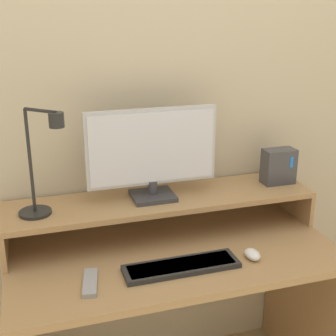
{
  "coord_description": "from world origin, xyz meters",
  "views": [
    {
      "loc": [
        -0.48,
        -1.18,
        1.59
      ],
      "look_at": [
        -0.01,
        0.33,
        1.04
      ],
      "focal_mm": 50.0,
      "sensor_mm": 36.0,
      "label": 1
    }
  ],
  "objects_px": {
    "router_dock": "(279,166)",
    "mouse": "(252,254)",
    "remote_control": "(90,283)",
    "monitor": "(152,152)",
    "desk_lamp": "(42,169)",
    "keyboard": "(181,266)"
  },
  "relations": [
    {
      "from": "router_dock",
      "to": "keyboard",
      "type": "distance_m",
      "value": 0.65
    },
    {
      "from": "mouse",
      "to": "monitor",
      "type": "bearing_deg",
      "value": 133.58
    },
    {
      "from": "router_dock",
      "to": "keyboard",
      "type": "bearing_deg",
      "value": -150.96
    },
    {
      "from": "desk_lamp",
      "to": "monitor",
      "type": "bearing_deg",
      "value": 7.41
    },
    {
      "from": "desk_lamp",
      "to": "remote_control",
      "type": "bearing_deg",
      "value": -65.11
    },
    {
      "from": "monitor",
      "to": "router_dock",
      "type": "distance_m",
      "value": 0.57
    },
    {
      "from": "mouse",
      "to": "desk_lamp",
      "type": "bearing_deg",
      "value": 160.35
    },
    {
      "from": "desk_lamp",
      "to": "mouse",
      "type": "bearing_deg",
      "value": -19.65
    },
    {
      "from": "router_dock",
      "to": "keyboard",
      "type": "height_order",
      "value": "router_dock"
    },
    {
      "from": "desk_lamp",
      "to": "router_dock",
      "type": "relative_size",
      "value": 2.64
    },
    {
      "from": "monitor",
      "to": "mouse",
      "type": "xyz_separation_m",
      "value": [
        0.29,
        -0.3,
        -0.33
      ]
    },
    {
      "from": "desk_lamp",
      "to": "router_dock",
      "type": "bearing_deg",
      "value": 3.26
    },
    {
      "from": "desk_lamp",
      "to": "remote_control",
      "type": "relative_size",
      "value": 2.44
    },
    {
      "from": "router_dock",
      "to": "desk_lamp",
      "type": "bearing_deg",
      "value": -176.74
    },
    {
      "from": "router_dock",
      "to": "mouse",
      "type": "distance_m",
      "value": 0.46
    },
    {
      "from": "keyboard",
      "to": "router_dock",
      "type": "bearing_deg",
      "value": 29.04
    },
    {
      "from": "mouse",
      "to": "remote_control",
      "type": "height_order",
      "value": "mouse"
    },
    {
      "from": "desk_lamp",
      "to": "remote_control",
      "type": "xyz_separation_m",
      "value": [
        0.11,
        -0.25,
        -0.33
      ]
    },
    {
      "from": "monitor",
      "to": "remote_control",
      "type": "distance_m",
      "value": 0.54
    },
    {
      "from": "desk_lamp",
      "to": "mouse",
      "type": "xyz_separation_m",
      "value": [
        0.7,
        -0.25,
        -0.32
      ]
    },
    {
      "from": "router_dock",
      "to": "mouse",
      "type": "relative_size",
      "value": 1.93
    },
    {
      "from": "monitor",
      "to": "remote_control",
      "type": "xyz_separation_m",
      "value": [
        -0.3,
        -0.3,
        -0.33
      ]
    }
  ]
}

